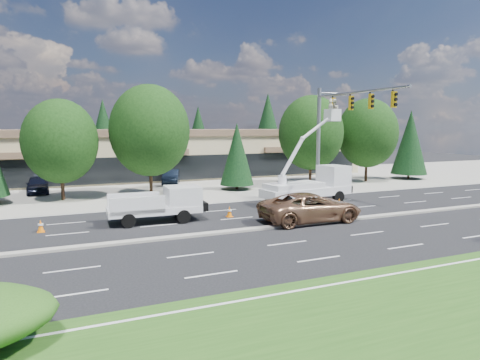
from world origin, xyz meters
name	(u,v)px	position (x,y,z in m)	size (l,w,h in m)	color
ground	(259,229)	(0.00, 0.00, 0.00)	(140.00, 140.00, 0.00)	black
concrete_apron	(171,186)	(0.00, 20.00, 0.01)	(140.00, 22.00, 0.01)	gray
grass_verge	(455,327)	(0.00, -13.00, 0.01)	(140.00, 10.00, 0.01)	#244F16
road_median	(259,228)	(0.00, 0.00, 0.06)	(120.00, 0.55, 0.12)	gray
strip_mall	(150,152)	(0.00, 29.97, 2.83)	(50.40, 15.40, 5.50)	tan
tree_front_c	(60,141)	(-10.00, 15.00, 4.66)	(5.74, 5.74, 7.97)	#332114
tree_front_d	(150,131)	(-3.00, 15.00, 5.47)	(6.74, 6.74, 9.35)	#332114
tree_front_e	(237,154)	(5.00, 15.00, 3.31)	(3.13, 3.13, 6.18)	#332114
tree_front_f	(311,133)	(13.00, 15.00, 5.22)	(6.43, 6.43, 8.92)	#332114
tree_front_g	(367,133)	(20.00, 15.00, 5.14)	(6.33, 6.33, 8.79)	#332114
tree_front_h	(410,142)	(26.00, 15.00, 4.10)	(3.88, 3.88, 7.65)	#332114
tree_back_b	(103,131)	(-4.00, 42.00, 5.20)	(4.92, 4.92, 9.69)	#332114
tree_back_c	(198,133)	(10.00, 42.00, 4.82)	(4.56, 4.56, 8.99)	#332114
tree_back_d	(268,125)	(22.00, 42.00, 6.07)	(5.74, 5.74, 11.31)	#332114
signal_mast	(334,123)	(10.03, 7.04, 6.06)	(2.76, 10.16, 9.00)	gray
utility_pickup	(161,208)	(-4.62, 4.18, 0.88)	(5.62, 2.37, 2.13)	white
bucket_truck	(314,180)	(7.73, 6.29, 1.71)	(7.57, 3.07, 7.94)	white
traffic_cone_a	(41,226)	(-11.35, 4.25, 0.34)	(0.40, 0.40, 0.70)	orange
traffic_cone_b	(183,215)	(-3.32, 3.92, 0.34)	(0.40, 0.40, 0.70)	orange
traffic_cone_c	(229,212)	(-0.26, 3.86, 0.34)	(0.40, 0.40, 0.70)	orange
traffic_cone_d	(339,203)	(8.13, 3.59, 0.34)	(0.40, 0.40, 0.70)	orange
minivan	(311,207)	(3.79, 0.60, 0.89)	(2.95, 6.39, 1.78)	#8F6345
parked_car_west	(37,185)	(-11.98, 19.80, 0.75)	(1.78, 4.42, 1.51)	black
parked_car_east	(171,177)	(0.28, 21.00, 0.74)	(1.57, 4.50, 1.48)	black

